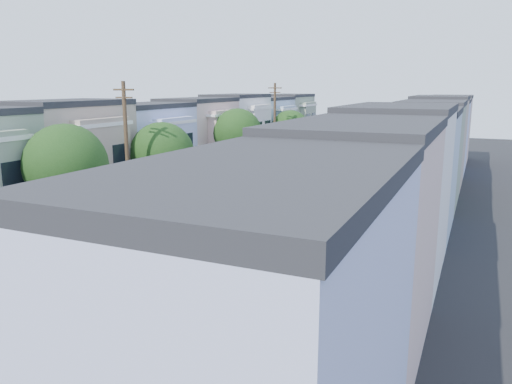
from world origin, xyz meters
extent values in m
plane|color=black|center=(0.00, 0.00, 0.00)|extent=(160.00, 160.00, 0.00)
cube|color=black|center=(0.00, 15.00, 0.01)|extent=(12.00, 70.00, 0.02)
cube|color=gray|center=(-6.05, 15.00, 0.07)|extent=(0.30, 70.00, 0.15)
cube|color=gray|center=(6.05, 15.00, 0.07)|extent=(0.30, 70.00, 0.15)
cube|color=gray|center=(-7.35, 15.00, 0.07)|extent=(2.60, 70.00, 0.15)
cube|color=gray|center=(7.35, 15.00, 0.07)|extent=(2.60, 70.00, 0.15)
cube|color=gold|center=(0.00, 15.00, 0.00)|extent=(0.12, 70.00, 0.01)
cube|color=#A8BCD0|center=(-11.15, 15.00, 0.00)|extent=(5.00, 70.00, 8.50)
cube|color=#A8BCD0|center=(11.15, 15.00, 0.00)|extent=(5.00, 70.00, 8.50)
cylinder|color=black|center=(-6.60, -3.48, 1.90)|extent=(0.44, 0.44, 3.81)
sphere|color=#2D581E|center=(-6.30, -3.48, 5.45)|extent=(4.70, 4.70, 4.70)
cylinder|color=black|center=(-6.60, 5.87, 1.65)|extent=(0.44, 0.44, 3.29)
sphere|color=#2D581E|center=(-6.30, 5.87, 4.94)|extent=(4.70, 4.70, 4.70)
cylinder|color=black|center=(-6.60, 18.35, 1.88)|extent=(0.44, 0.44, 3.77)
sphere|color=#2D581E|center=(-6.30, 18.35, 5.41)|extent=(4.70, 4.70, 4.70)
cylinder|color=black|center=(-6.60, 32.80, 1.49)|extent=(0.44, 0.44, 2.98)
sphere|color=#2D581E|center=(-6.30, 32.80, 4.63)|extent=(4.70, 4.70, 4.70)
cylinder|color=black|center=(6.60, 31.02, 1.37)|extent=(0.44, 0.44, 2.74)
sphere|color=#2D581E|center=(6.90, 31.02, 3.73)|extent=(2.83, 2.83, 2.83)
cylinder|color=#42301E|center=(-6.30, 2.00, 5.00)|extent=(0.26, 0.26, 10.00)
cube|color=#42301E|center=(-6.30, 2.00, 9.60)|extent=(1.60, 0.12, 0.12)
cylinder|color=#42301E|center=(-6.30, 28.00, 5.00)|extent=(0.26, 0.26, 10.00)
cube|color=#42301E|center=(-6.30, 28.00, 9.60)|extent=(1.60, 0.12, 0.12)
cube|color=silver|center=(2.25, -0.70, 2.01)|extent=(2.59, 4.64, 2.53)
cube|color=silver|center=(2.25, 2.70, 1.91)|extent=(2.59, 2.16, 2.33)
cube|color=black|center=(2.25, 0.27, 0.61)|extent=(2.38, 6.66, 0.26)
cube|color=#2D0A51|center=(1.87, -3.02, 2.32)|extent=(0.97, 0.04, 0.47)
cube|color=#198C1E|center=(2.73, -3.02, 2.32)|extent=(0.76, 0.04, 0.47)
cylinder|color=black|center=(1.08, -1.97, 0.49)|extent=(0.30, 0.97, 0.97)
cylinder|color=black|center=(3.41, -1.97, 0.49)|extent=(0.30, 0.97, 0.97)
cylinder|color=black|center=(1.08, 2.38, 0.49)|extent=(0.30, 0.97, 0.97)
cylinder|color=black|center=(3.41, 2.38, 0.49)|extent=(0.30, 0.97, 0.97)
imported|color=black|center=(1.77, 11.27, 0.77)|extent=(1.88, 4.77, 1.54)
imported|color=#0F2040|center=(-4.90, -7.21, 0.63)|extent=(1.81, 4.01, 1.26)
imported|color=#9DA0B1|center=(-4.90, 1.76, 0.70)|extent=(1.58, 4.22, 1.39)
imported|color=#41080F|center=(-4.90, 10.32, 0.68)|extent=(1.64, 4.22, 1.37)
imported|color=slate|center=(4.90, -6.76, 0.73)|extent=(2.52, 5.07, 1.47)
imported|color=silver|center=(4.90, -2.18, 0.69)|extent=(2.22, 4.72, 1.38)
imported|color=black|center=(4.90, 16.04, 0.72)|extent=(2.07, 4.83, 1.44)
imported|color=black|center=(4.90, 29.17, 0.68)|extent=(2.65, 5.07, 1.36)
camera|label=1|loc=(14.95, -24.42, 9.86)|focal=35.00mm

